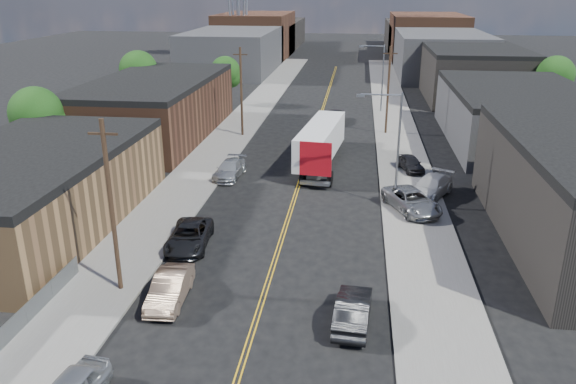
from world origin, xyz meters
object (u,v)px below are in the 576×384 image
(car_ahead_truck, at_px, (335,116))
(car_right_oncoming, at_px, (353,310))
(semi_truck, at_px, (322,139))
(car_right_lot_a, at_px, (412,201))
(car_right_lot_c, at_px, (411,163))
(car_left_d, at_px, (230,169))
(car_right_lot_b, at_px, (431,187))
(car_left_b, at_px, (170,288))
(car_left_c, at_px, (189,236))

(car_ahead_truck, bearing_deg, car_right_oncoming, -87.77)
(semi_truck, height_order, car_right_lot_a, semi_truck)
(car_right_oncoming, distance_m, car_right_lot_c, 26.20)
(car_right_lot_c, bearing_deg, car_left_d, 176.80)
(car_right_lot_c, relative_size, car_ahead_truck, 0.81)
(car_right_lot_a, bearing_deg, car_left_d, 133.30)
(car_right_lot_a, xyz_separation_m, car_right_lot_b, (1.80, 3.39, 0.01))
(car_ahead_truck, bearing_deg, car_right_lot_a, -77.87)
(car_left_d, height_order, car_right_oncoming, car_right_oncoming)
(semi_truck, bearing_deg, car_right_oncoming, -76.19)
(car_right_lot_a, height_order, car_ahead_truck, car_right_lot_a)
(car_right_oncoming, bearing_deg, car_right_lot_c, -96.65)
(car_left_b, distance_m, car_left_d, 21.19)
(car_left_d, xyz_separation_m, car_right_oncoming, (11.40, -22.09, 0.05))
(car_right_lot_a, distance_m, car_right_lot_b, 3.84)
(car_left_d, bearing_deg, car_right_lot_c, 16.94)
(car_right_lot_b, bearing_deg, car_right_oncoming, -79.54)
(semi_truck, relative_size, car_right_oncoming, 3.30)
(car_left_c, height_order, car_left_d, car_left_c)
(semi_truck, distance_m, car_ahead_truck, 17.54)
(car_right_lot_a, relative_size, car_right_lot_c, 1.42)
(car_right_oncoming, bearing_deg, semi_truck, -78.62)
(car_right_lot_a, bearing_deg, car_right_lot_c, 61.62)
(car_right_oncoming, bearing_deg, car_left_b, -1.23)
(car_right_oncoming, xyz_separation_m, car_ahead_truck, (-2.96, 45.15, -0.10))
(car_left_d, bearing_deg, semi_truck, 39.70)
(car_left_d, distance_m, car_right_lot_a, 16.88)
(car_left_b, bearing_deg, car_left_c, 94.86)
(car_left_d, bearing_deg, car_right_lot_b, -5.59)
(semi_truck, distance_m, car_right_oncoming, 27.96)
(car_left_c, bearing_deg, car_left_d, 87.19)
(car_left_b, height_order, car_left_d, car_left_b)
(car_left_d, xyz_separation_m, car_right_lot_a, (15.60, -6.43, 0.21))
(car_left_b, distance_m, car_right_oncoming, 10.04)
(semi_truck, xyz_separation_m, car_right_lot_b, (9.50, -8.65, -1.40))
(car_left_b, height_order, car_ahead_truck, car_left_b)
(car_right_lot_b, bearing_deg, car_left_d, -161.98)
(car_right_lot_c, height_order, car_ahead_truck, car_right_lot_c)
(car_left_d, bearing_deg, car_right_oncoming, -58.36)
(car_left_d, relative_size, car_right_lot_b, 0.92)
(car_right_oncoming, xyz_separation_m, car_right_lot_a, (4.20, 15.65, 0.16))
(car_left_b, xyz_separation_m, car_right_lot_a, (14.20, 14.71, 0.16))
(car_left_b, relative_size, car_right_lot_b, 0.86)
(car_right_oncoming, distance_m, car_right_lot_a, 16.21)
(car_right_lot_a, xyz_separation_m, car_right_lot_c, (0.72, 10.08, -0.11))
(car_left_b, height_order, car_right_lot_b, car_right_lot_b)
(semi_truck, relative_size, car_left_b, 3.33)
(car_right_lot_b, distance_m, car_ahead_truck, 27.61)
(car_right_lot_c, bearing_deg, car_left_c, -147.15)
(car_ahead_truck, bearing_deg, car_right_lot_b, -72.57)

